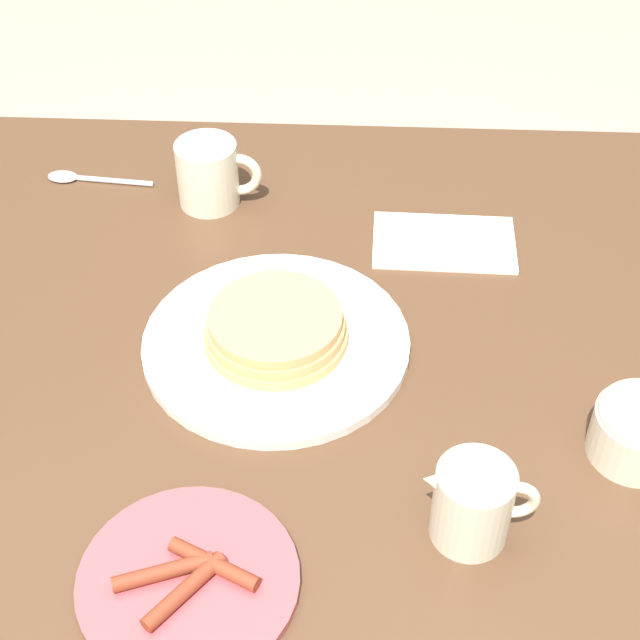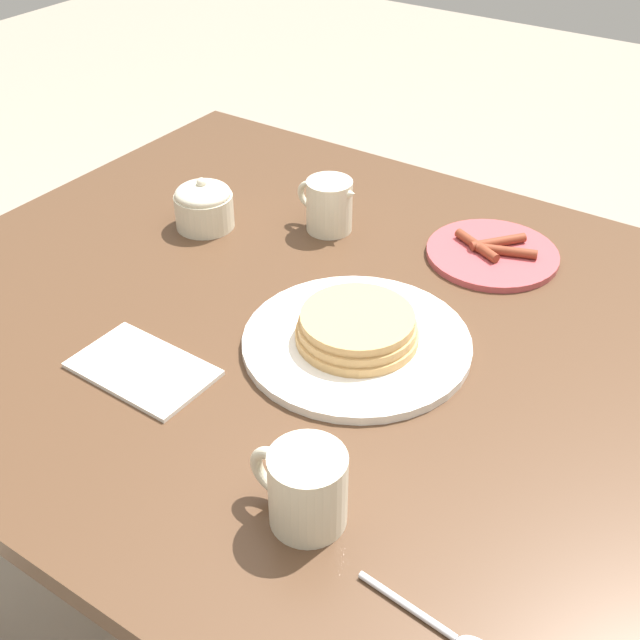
% 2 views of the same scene
% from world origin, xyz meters
% --- Properties ---
extents(dining_table, '(1.41, 0.95, 0.77)m').
position_xyz_m(dining_table, '(0.00, 0.00, 0.65)').
color(dining_table, '#4C3321').
rests_on(dining_table, ground_plane).
extents(pancake_plate, '(0.29, 0.29, 0.05)m').
position_xyz_m(pancake_plate, '(0.05, 0.03, 0.79)').
color(pancake_plate, white).
rests_on(pancake_plate, dining_table).
extents(side_plate_bacon, '(0.19, 0.19, 0.02)m').
position_xyz_m(side_plate_bacon, '(0.00, -0.27, 0.77)').
color(side_plate_bacon, '#B2474C').
rests_on(side_plate_bacon, dining_table).
extents(coffee_mug, '(0.11, 0.08, 0.08)m').
position_xyz_m(coffee_mug, '(-0.05, 0.29, 0.81)').
color(coffee_mug, beige).
rests_on(coffee_mug, dining_table).
extents(creamer_pitcher, '(0.11, 0.07, 0.09)m').
position_xyz_m(creamer_pitcher, '(0.24, -0.20, 0.81)').
color(creamer_pitcher, beige).
rests_on(creamer_pitcher, dining_table).
extents(sugar_bowl, '(0.09, 0.09, 0.08)m').
position_xyz_m(sugar_bowl, '(0.41, -0.10, 0.81)').
color(sugar_bowl, beige).
rests_on(sugar_bowl, dining_table).
extents(napkin, '(0.17, 0.11, 0.01)m').
position_xyz_m(napkin, '(0.24, 0.21, 0.77)').
color(napkin, silver).
rests_on(napkin, dining_table).
extents(spoon, '(0.14, 0.03, 0.01)m').
position_xyz_m(spoon, '(-0.23, 0.33, 0.77)').
color(spoon, silver).
rests_on(spoon, dining_table).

